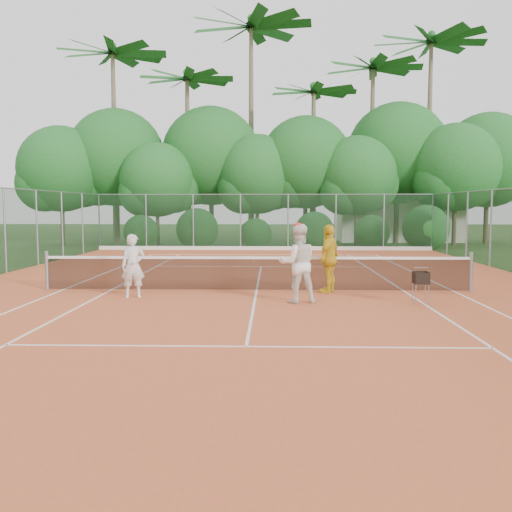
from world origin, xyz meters
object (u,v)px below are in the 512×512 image
(player_center_grp, at_px, (298,263))
(ball_hopper, at_px, (421,278))
(player_white, at_px, (133,266))
(player_yellow, at_px, (329,259))

(player_center_grp, distance_m, ball_hopper, 2.99)
(player_white, distance_m, player_yellow, 5.25)
(player_white, height_order, player_center_grp, player_center_grp)
(player_white, bearing_deg, player_yellow, -2.99)
(player_white, xyz_separation_m, player_yellow, (5.15, 0.97, 0.11))
(player_white, height_order, ball_hopper, player_white)
(player_yellow, bearing_deg, ball_hopper, 75.95)
(player_white, relative_size, player_center_grp, 0.84)
(player_yellow, bearing_deg, player_center_grp, -2.26)
(ball_hopper, bearing_deg, player_white, 149.16)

